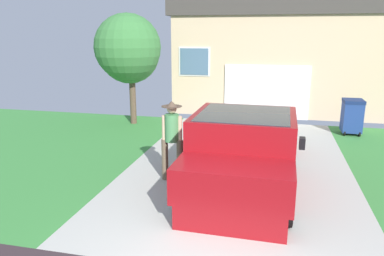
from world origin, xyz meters
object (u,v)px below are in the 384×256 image
person_with_hat (172,135)px  house_with_garage (292,52)px  wheeled_trash_bin (352,116)px  front_yard_tree (129,51)px  pickup_truck (244,153)px  handbag (181,178)px

person_with_hat → house_with_garage: size_ratio=0.18×
wheeled_trash_bin → front_yard_tree: bearing=-178.2°
front_yard_tree → wheeled_trash_bin: size_ratio=3.41×
pickup_truck → front_yard_tree: bearing=-45.7°
pickup_truck → person_with_hat: (-1.54, -0.04, 0.30)m
person_with_hat → wheeled_trash_bin: (4.51, 4.97, -0.41)m
person_with_hat → front_yard_tree: front_yard_tree is taller
handbag → house_with_garage: bearing=75.4°
handbag → wheeled_trash_bin: 6.71m
front_yard_tree → wheeled_trash_bin: 7.65m
pickup_truck → handbag: (-1.31, -0.21, -0.60)m
person_with_hat → house_with_garage: house_with_garage is taller
person_with_hat → handbag: 0.94m
pickup_truck → front_yard_tree: 6.71m
house_with_garage → wheeled_trash_bin: size_ratio=8.60×
pickup_truck → person_with_hat: size_ratio=2.94×
house_with_garage → pickup_truck: bearing=-97.0°
wheeled_trash_bin → pickup_truck: bearing=-121.1°
pickup_truck → wheeled_trash_bin: size_ratio=4.65×
person_with_hat → handbag: bearing=-35.3°
person_with_hat → wheeled_trash_bin: size_ratio=1.58×
house_with_garage → person_with_hat: bearing=-106.1°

